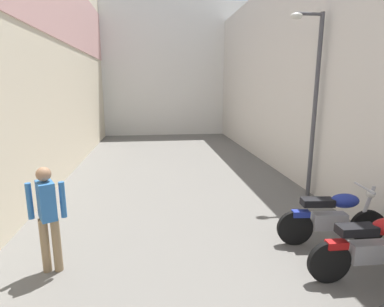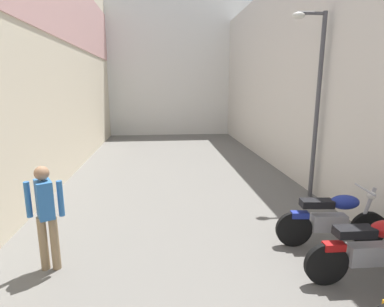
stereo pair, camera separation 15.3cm
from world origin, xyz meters
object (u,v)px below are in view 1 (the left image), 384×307
object	(u,v)px
street_lamp	(312,92)
motorcycle_fourth	(374,246)
pedestrian_further_down	(47,212)
motorcycle_fifth	(333,217)

from	to	relation	value
street_lamp	motorcycle_fourth	bearing A→B (deg)	-101.74
motorcycle_fourth	pedestrian_further_down	bearing A→B (deg)	170.21
motorcycle_fourth	pedestrian_further_down	world-z (taller)	pedestrian_further_down
motorcycle_fifth	street_lamp	bearing A→B (deg)	73.48
motorcycle_fourth	street_lamp	distance (m)	3.95
motorcycle_fourth	street_lamp	xyz separation A→B (m)	(0.69, 3.33, 2.00)
motorcycle_fourth	pedestrian_further_down	size ratio (longest dim) A/B	1.18
pedestrian_further_down	street_lamp	xyz separation A→B (m)	(5.16, 2.56, 1.59)
pedestrian_further_down	street_lamp	world-z (taller)	street_lamp
motorcycle_fourth	street_lamp	bearing A→B (deg)	78.26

